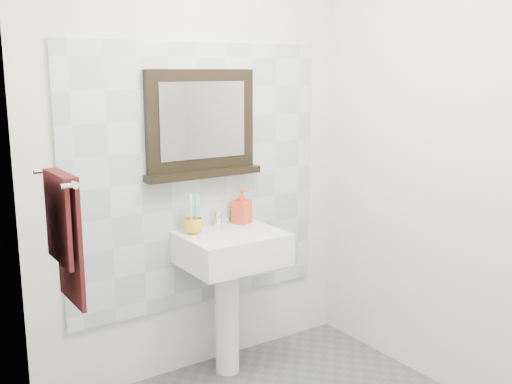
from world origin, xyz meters
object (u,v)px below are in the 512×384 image
pedestal_sink (231,264)px  hand_towel (64,228)px  framed_mirror (201,126)px  soap_dispenser (242,206)px  toothbrush_cup (193,226)px

pedestal_sink → hand_towel: hand_towel is taller
framed_mirror → pedestal_sink: bearing=-69.0°
soap_dispenser → pedestal_sink: bearing=-161.8°
pedestal_sink → toothbrush_cup: 0.31m
pedestal_sink → toothbrush_cup: size_ratio=8.79×
toothbrush_cup → framed_mirror: bearing=38.8°
toothbrush_cup → framed_mirror: (0.11, 0.09, 0.54)m
framed_mirror → hand_towel: framed_mirror is taller
soap_dispenser → hand_towel: hand_towel is taller
pedestal_sink → soap_dispenser: bearing=39.9°
toothbrush_cup → framed_mirror: size_ratio=0.16×
framed_mirror → soap_dispenser: bearing=-11.8°
toothbrush_cup → framed_mirror: 0.56m
soap_dispenser → hand_towel: size_ratio=0.37×
framed_mirror → hand_towel: bearing=-149.8°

